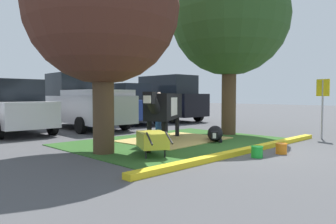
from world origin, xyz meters
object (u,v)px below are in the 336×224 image
Objects in this scene: shade_tree_right at (230,17)px; wheelbarrow at (152,140)px; shade_tree_left at (102,8)px; parking_sign at (323,97)px; hatchback_white at (13,107)px; bucket_green at (257,152)px; calf_lying at (215,134)px; person_handler at (159,113)px; pickup_truck_black at (82,103)px; sedan_blue at (126,104)px; bucket_orange at (281,148)px; cow_holstein at (164,107)px; suv_black at (167,98)px.

shade_tree_right reaches higher than wheelbarrow.
parking_sign is at bearing -22.62° from shade_tree_left.
wheelbarrow is 0.35× the size of hatchback_white.
shade_tree_left is 5.03m from bucket_green.
person_handler is at bearing 98.14° from calf_lying.
pickup_truck_black is 1.23× the size of sedan_blue.
bucket_green is 0.05× the size of pickup_truck_black.
bucket_green is 0.86m from bucket_orange.
calf_lying is 0.28× the size of hatchback_white.
sedan_blue reaches higher than wheelbarrow.
person_handler is at bearing -50.98° from hatchback_white.
shade_tree_right is 6.26m from wheelbarrow.
hatchback_white is (-0.72, 7.05, 0.60)m from wheelbarrow.
wheelbarrow is (-2.77, -2.74, -0.44)m from person_handler.
cow_holstein is at bearing 98.81° from bucket_orange.
cow_holstein is 1.42m from person_handler.
wheelbarrow is (0.62, -1.09, -3.17)m from shade_tree_left.
cow_holstein is 1.43× the size of parking_sign.
cow_holstein is at bearing 11.75° from shade_tree_left.
sedan_blue is (-1.20, 9.07, -0.41)m from parking_sign.
cow_holstein is 1.84m from calf_lying.
shade_tree_left is 0.85× the size of shade_tree_right.
pickup_truck_black is (0.18, 5.37, 0.03)m from cow_holstein.
parking_sign is at bearing 1.69° from bucket_green.
wheelbarrow is (-1.93, -1.63, -0.70)m from cow_holstein.
bucket_green is at bearing -94.73° from cow_holstein.
calf_lying is (-1.68, -0.66, -4.03)m from shade_tree_right.
shade_tree_right is 7.16m from pickup_truck_black.
cow_holstein is 2.62m from wheelbarrow.
shade_tree_right is 4.30m from cow_holstein.
pickup_truck_black reaches higher than cow_holstein.
sedan_blue is (5.45, 6.30, -2.57)m from shade_tree_left.
parking_sign is at bearing -82.44° from sedan_blue.
cow_holstein is at bearing 141.18° from parking_sign.
person_handler reaches higher than wheelbarrow.
shade_tree_right is 4.29m from person_handler.
bucket_green is at bearing -178.31° from parking_sign.
person_handler is 3.92m from wheelbarrow.
pickup_truck_black reaches higher than parking_sign.
hatchback_white is at bearing -178.62° from suv_black.
calf_lying is 3.83m from parking_sign.
shade_tree_right is 1.44× the size of hatchback_white.
suv_black is at bearing 56.59° from bucket_green.
shade_tree_right is at bearing -9.42° from cow_holstein.
calf_lying is 7.62m from hatchback_white.
hatchback_white is 8.34m from suv_black.
wheelbarrow reaches higher than bucket_orange.
cow_holstein is 8.00m from suv_black.
cow_holstein is 9.72× the size of bucket_green.
parking_sign is (4.11, -3.30, 0.31)m from cow_holstein.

